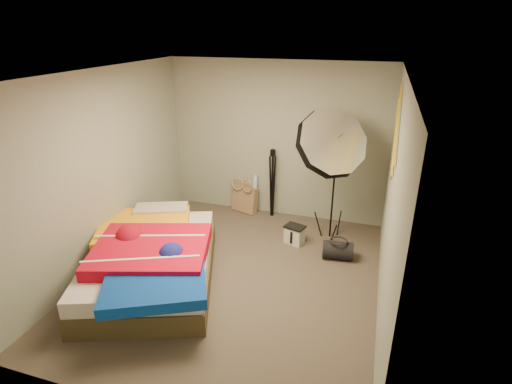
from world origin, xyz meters
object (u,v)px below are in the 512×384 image
at_px(duffel_bag, 338,250).
at_px(photo_umbrella, 330,144).
at_px(tote_bag, 245,199).
at_px(camera_case, 295,235).
at_px(bed, 152,259).
at_px(wrapping_roll, 255,194).
at_px(camera_tripod, 272,179).

height_order(duffel_bag, photo_umbrella, photo_umbrella).
relative_size(tote_bag, camera_case, 1.74).
distance_m(tote_bag, bed, 2.30).
distance_m(camera_case, duffel_bag, 0.69).
bearing_deg(duffel_bag, photo_umbrella, 116.67).
xyz_separation_m(tote_bag, wrapping_roll, (0.17, 0.00, 0.10)).
height_order(tote_bag, camera_tripod, camera_tripod).
distance_m(camera_case, bed, 2.08).
distance_m(duffel_bag, bed, 2.46).
height_order(camera_case, photo_umbrella, photo_umbrella).
bearing_deg(photo_umbrella, camera_case, -157.66).
relative_size(tote_bag, wrapping_roll, 0.68).
distance_m(wrapping_roll, bed, 2.34).
bearing_deg(duffel_bag, camera_tripod, 133.08).
xyz_separation_m(tote_bag, camera_case, (1.04, -0.82, -0.10)).
height_order(duffel_bag, camera_tripod, camera_tripod).
height_order(tote_bag, wrapping_roll, wrapping_roll).
bearing_deg(tote_bag, wrapping_roll, 18.27).
bearing_deg(camera_tripod, duffel_bag, -40.31).
bearing_deg(camera_tripod, tote_bag, 176.35).
relative_size(tote_bag, duffel_bag, 1.11).
height_order(tote_bag, bed, bed).
height_order(tote_bag, duffel_bag, tote_bag).
bearing_deg(camera_case, wrapping_roll, 154.14).
distance_m(camera_case, camera_tripod, 1.10).
bearing_deg(camera_case, camera_tripod, 142.60).
bearing_deg(photo_umbrella, wrapping_roll, 152.41).
bearing_deg(bed, duffel_bag, 29.35).
distance_m(duffel_bag, camera_tripod, 1.67).
xyz_separation_m(camera_case, duffel_bag, (0.65, -0.24, -0.00)).
relative_size(tote_bag, camera_tripod, 0.39).
bearing_deg(photo_umbrella, duffel_bag, -56.71).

